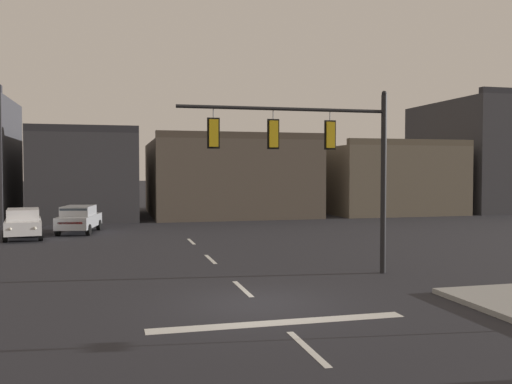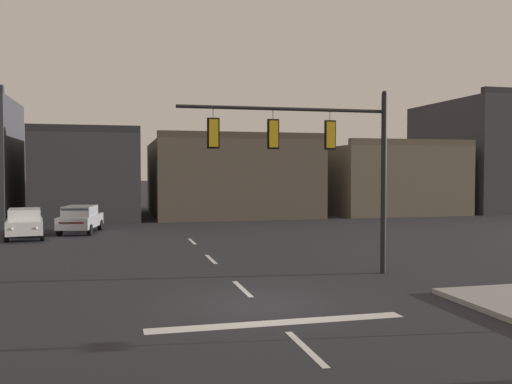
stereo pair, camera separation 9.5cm
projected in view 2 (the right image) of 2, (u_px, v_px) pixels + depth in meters
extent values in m
plane|color=#232328|center=(258.00, 304.00, 15.38)|extent=(400.00, 400.00, 0.00)
cube|color=silver|center=(278.00, 323.00, 13.44)|extent=(6.40, 0.50, 0.01)
cube|color=silver|center=(306.00, 348.00, 11.51)|extent=(0.16, 2.40, 0.01)
cube|color=silver|center=(242.00, 289.00, 17.32)|extent=(0.16, 2.40, 0.01)
cube|color=silver|center=(211.00, 259.00, 23.14)|extent=(0.16, 2.40, 0.01)
cube|color=silver|center=(192.00, 241.00, 28.96)|extent=(0.16, 2.40, 0.01)
cylinder|color=black|center=(384.00, 184.00, 19.87)|extent=(0.20, 0.20, 6.37)
cylinder|color=black|center=(285.00, 109.00, 18.93)|extent=(7.36, 0.21, 0.12)
sphere|color=black|center=(384.00, 93.00, 19.75)|extent=(0.18, 0.18, 0.18)
cylinder|color=#56565B|center=(330.00, 117.00, 19.31)|extent=(0.03, 0.03, 0.35)
cube|color=gold|center=(330.00, 135.00, 19.33)|extent=(0.30, 0.24, 0.90)
sphere|color=red|center=(329.00, 127.00, 19.45)|extent=(0.20, 0.20, 0.20)
sphere|color=#2D2314|center=(329.00, 135.00, 19.46)|extent=(0.20, 0.20, 0.20)
sphere|color=black|center=(329.00, 143.00, 19.47)|extent=(0.20, 0.20, 0.20)
cube|color=black|center=(330.00, 135.00, 19.31)|extent=(0.42, 0.04, 1.02)
cylinder|color=#56565B|center=(273.00, 116.00, 18.84)|extent=(0.03, 0.03, 0.35)
cube|color=gold|center=(273.00, 134.00, 18.86)|extent=(0.30, 0.24, 0.90)
sphere|color=red|center=(272.00, 126.00, 18.98)|extent=(0.20, 0.20, 0.20)
sphere|color=#2D2314|center=(272.00, 134.00, 18.99)|extent=(0.20, 0.20, 0.20)
sphere|color=black|center=(272.00, 143.00, 19.00)|extent=(0.20, 0.20, 0.20)
cube|color=black|center=(273.00, 134.00, 18.84)|extent=(0.42, 0.04, 1.02)
cylinder|color=#56565B|center=(213.00, 114.00, 18.37)|extent=(0.03, 0.03, 0.35)
cube|color=gold|center=(213.00, 133.00, 18.39)|extent=(0.30, 0.24, 0.90)
sphere|color=red|center=(213.00, 125.00, 18.51)|extent=(0.20, 0.20, 0.20)
sphere|color=#2D2314|center=(213.00, 133.00, 18.52)|extent=(0.20, 0.20, 0.20)
sphere|color=black|center=(213.00, 142.00, 18.53)|extent=(0.20, 0.20, 0.20)
cube|color=black|center=(213.00, 133.00, 18.38)|extent=(0.42, 0.04, 1.02)
cube|color=#9EA0A5|center=(81.00, 221.00, 33.03)|extent=(2.52, 4.64, 0.70)
cube|color=#9EA0A5|center=(80.00, 211.00, 32.86)|extent=(1.99, 2.70, 0.56)
cube|color=#2D3842|center=(83.00, 210.00, 33.62)|extent=(1.54, 0.50, 0.47)
cube|color=#2D3842|center=(75.00, 212.00, 31.69)|extent=(1.53, 0.47, 0.46)
cylinder|color=black|center=(72.00, 225.00, 34.43)|extent=(0.33, 0.67, 0.64)
cylinder|color=black|center=(100.00, 225.00, 34.56)|extent=(0.33, 0.67, 0.64)
cylinder|color=black|center=(59.00, 230.00, 31.54)|extent=(0.33, 0.67, 0.64)
cylinder|color=black|center=(90.00, 230.00, 31.66)|extent=(0.33, 0.67, 0.64)
sphere|color=silver|center=(80.00, 217.00, 35.16)|extent=(0.16, 0.16, 0.16)
sphere|color=silver|center=(98.00, 217.00, 35.24)|extent=(0.16, 0.16, 0.16)
cube|color=maroon|center=(71.00, 223.00, 30.86)|extent=(1.36, 0.27, 0.12)
cube|color=silver|center=(25.00, 226.00, 30.23)|extent=(2.38, 4.60, 0.70)
cube|color=silver|center=(25.00, 214.00, 30.35)|extent=(1.92, 2.66, 0.56)
cube|color=#2D3842|center=(24.00, 215.00, 29.64)|extent=(1.54, 0.45, 0.47)
cube|color=#2D3842|center=(25.00, 213.00, 31.43)|extent=(1.54, 0.42, 0.46)
cylinder|color=black|center=(42.00, 235.00, 29.21)|extent=(0.30, 0.66, 0.64)
cylinder|color=black|center=(6.00, 236.00, 28.58)|extent=(0.30, 0.66, 0.64)
cylinder|color=black|center=(41.00, 229.00, 31.91)|extent=(0.30, 0.66, 0.64)
cylinder|color=black|center=(9.00, 231.00, 31.28)|extent=(0.30, 0.66, 0.64)
sphere|color=silver|center=(36.00, 228.00, 28.42)|extent=(0.16, 0.16, 0.16)
sphere|color=silver|center=(12.00, 229.00, 27.99)|extent=(0.16, 0.16, 0.16)
cube|color=maroon|center=(25.00, 221.00, 32.25)|extent=(1.36, 0.22, 0.12)
cube|color=#38383D|center=(89.00, 177.00, 43.80)|extent=(7.54, 11.98, 6.32)
cube|color=#2B2B30|center=(84.00, 129.00, 38.15)|extent=(7.54, 0.60, 0.50)
cube|color=brown|center=(228.00, 179.00, 47.46)|extent=(12.74, 13.91, 6.03)
cube|color=#493F35|center=(245.00, 135.00, 40.89)|extent=(12.74, 0.60, 0.50)
cube|color=#665B4C|center=(383.00, 180.00, 49.27)|extent=(10.88, 10.78, 5.70)
cube|color=brown|center=(413.00, 142.00, 44.21)|extent=(10.88, 0.60, 0.50)
cube|color=#38383D|center=(484.00, 157.00, 52.67)|extent=(9.12, 12.58, 10.05)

